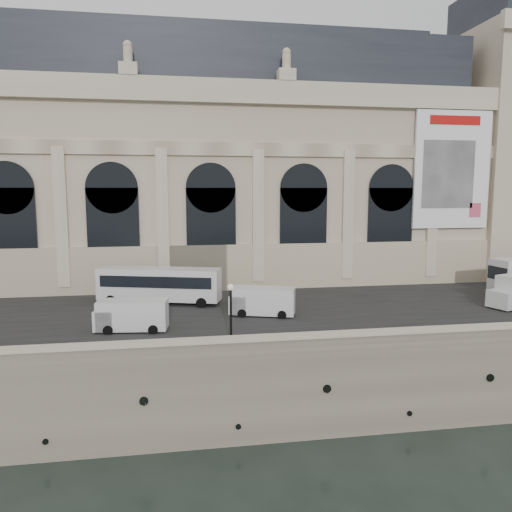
{
  "coord_description": "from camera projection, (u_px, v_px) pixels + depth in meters",
  "views": [
    {
      "loc": [
        -7.89,
        -30.71,
        16.84
      ],
      "look_at": [
        0.82,
        22.0,
        9.68
      ],
      "focal_mm": 35.0,
      "sensor_mm": 36.0,
      "label": 1
    }
  ],
  "objects": [
    {
      "name": "van_c",
      "position": [
        260.0,
        301.0,
        43.01
      ],
      "size": [
        5.91,
        3.68,
        2.47
      ],
      "color": "silver",
      "rests_on": "quay"
    },
    {
      "name": "museum",
      "position": [
        189.0,
        165.0,
        60.14
      ],
      "size": [
        69.0,
        18.7,
        29.1
      ],
      "color": "beige",
      "rests_on": "quay"
    },
    {
      "name": "bus_left",
      "position": [
        159.0,
        284.0,
        47.3
      ],
      "size": [
        11.86,
        5.64,
        3.44
      ],
      "color": "silver",
      "rests_on": "quay"
    },
    {
      "name": "lamp_right",
      "position": [
        231.0,
        316.0,
        34.36
      ],
      "size": [
        0.45,
        0.45,
        4.43
      ],
      "color": "black",
      "rests_on": "quay"
    },
    {
      "name": "clock_pavilion",
      "position": [
        506.0,
        137.0,
        63.23
      ],
      "size": [
        13.0,
        14.72,
        36.7
      ],
      "color": "beige",
      "rests_on": "quay"
    },
    {
      "name": "ground",
      "position": [
        297.0,
        441.0,
        33.54
      ],
      "size": [
        260.0,
        260.0,
        0.0
      ],
      "primitive_type": "plane",
      "color": "black",
      "rests_on": "ground"
    },
    {
      "name": "street",
      "position": [
        261.0,
        306.0,
        46.43
      ],
      "size": [
        160.0,
        24.0,
        0.06
      ],
      "primitive_type": "cube",
      "color": "#2D2D2D",
      "rests_on": "quay"
    },
    {
      "name": "van_b",
      "position": [
        128.0,
        315.0,
        38.24
      ],
      "size": [
        5.65,
        2.76,
        2.42
      ],
      "color": "silver",
      "rests_on": "quay"
    },
    {
      "name": "parapet",
      "position": [
        296.0,
        344.0,
        33.25
      ],
      "size": [
        160.0,
        1.4,
        1.21
      ],
      "color": "gray",
      "rests_on": "quay"
    },
    {
      "name": "quay",
      "position": [
        234.0,
        293.0,
        67.37
      ],
      "size": [
        160.0,
        70.0,
        6.0
      ],
      "primitive_type": "cube",
      "color": "gray",
      "rests_on": "ground"
    }
  ]
}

